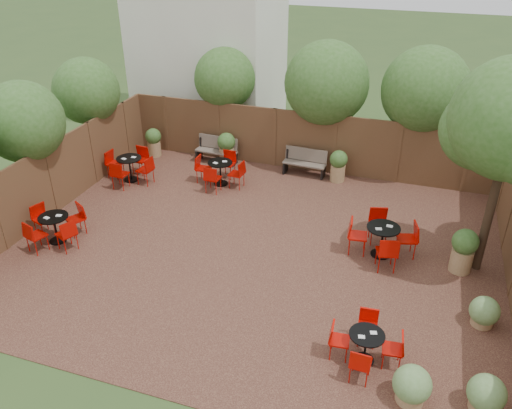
% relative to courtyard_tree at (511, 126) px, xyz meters
% --- Properties ---
extents(ground, '(80.00, 80.00, 0.00)m').
position_rel_courtyard_tree_xyz_m(ground, '(-5.30, -0.88, -3.62)').
color(ground, '#354F23').
rests_on(ground, ground).
extents(courtyard_paving, '(12.00, 10.00, 0.02)m').
position_rel_courtyard_tree_xyz_m(courtyard_paving, '(-5.30, -0.88, -3.61)').
color(courtyard_paving, '#3A1D18').
rests_on(courtyard_paving, ground).
extents(fence_back, '(12.00, 0.08, 2.00)m').
position_rel_courtyard_tree_xyz_m(fence_back, '(-5.30, 4.12, -2.62)').
color(fence_back, '#4F321D').
rests_on(fence_back, ground).
extents(fence_left, '(0.08, 10.00, 2.00)m').
position_rel_courtyard_tree_xyz_m(fence_left, '(-11.30, -0.88, -2.62)').
color(fence_left, '#4F321D').
rests_on(fence_left, ground).
extents(neighbour_building, '(5.00, 4.00, 8.00)m').
position_rel_courtyard_tree_xyz_m(neighbour_building, '(-9.80, 7.12, 0.38)').
color(neighbour_building, silver).
rests_on(neighbour_building, ground).
extents(overhang_foliage, '(15.42, 10.85, 2.67)m').
position_rel_courtyard_tree_xyz_m(overhang_foliage, '(-6.84, 2.25, -0.90)').
color(overhang_foliage, '#2F561C').
rests_on(overhang_foliage, ground).
extents(courtyard_tree, '(2.77, 2.67, 5.06)m').
position_rel_courtyard_tree_xyz_m(courtyard_tree, '(0.00, 0.00, 0.00)').
color(courtyard_tree, black).
rests_on(courtyard_tree, courtyard_paving).
extents(park_bench_left, '(1.46, 0.55, 0.88)m').
position_rel_courtyard_tree_xyz_m(park_bench_left, '(-8.23, 3.74, -3.14)').
color(park_bench_left, brown).
rests_on(park_bench_left, courtyard_paving).
extents(park_bench_right, '(1.42, 0.53, 0.86)m').
position_rel_courtyard_tree_xyz_m(park_bench_right, '(-5.15, 3.74, -3.15)').
color(park_bench_right, brown).
rests_on(park_bench_right, courtyard_paving).
extents(bistro_tables, '(9.71, 7.51, 0.93)m').
position_rel_courtyard_tree_xyz_m(bistro_tables, '(-6.62, -0.20, -3.16)').
color(bistro_tables, black).
rests_on(bistro_tables, courtyard_paving).
extents(planters, '(10.72, 4.56, 1.12)m').
position_rel_courtyard_tree_xyz_m(planters, '(-5.37, 2.50, -3.02)').
color(planters, '#97744B').
rests_on(planters, courtyard_paving).
extents(low_shrubs, '(1.92, 3.10, 0.73)m').
position_rel_courtyard_tree_xyz_m(low_shrubs, '(-0.46, -3.77, -3.26)').
color(low_shrubs, '#97744B').
rests_on(low_shrubs, courtyard_paving).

